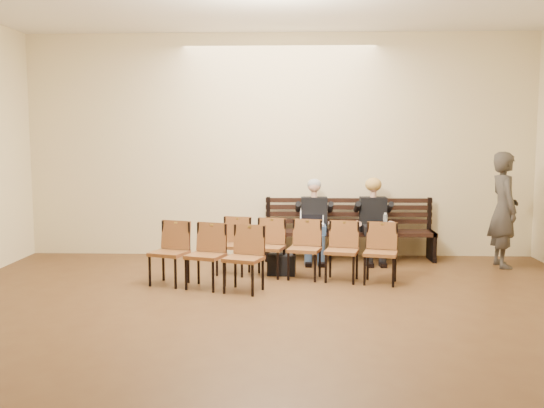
{
  "coord_description": "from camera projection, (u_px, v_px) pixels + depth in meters",
  "views": [
    {
      "loc": [
        0.22,
        -4.6,
        1.87
      ],
      "look_at": [
        -0.08,
        4.05,
        0.93
      ],
      "focal_mm": 40.0,
      "sensor_mm": 36.0,
      "label": 1
    }
  ],
  "objects": [
    {
      "name": "room_walls",
      "position": [
        268.0,
        61.0,
        5.29
      ],
      "size": [
        8.02,
        10.01,
        3.51
      ],
      "color": "beige",
      "rests_on": "ground"
    },
    {
      "name": "chair_row_back",
      "position": [
        205.0,
        256.0,
        7.54
      ],
      "size": [
        1.53,
        0.89,
        0.81
      ],
      "primitive_type": "cube",
      "rotation": [
        0.0,
        0.0,
        -0.32
      ],
      "color": "brown",
      "rests_on": "ground"
    },
    {
      "name": "chair_row_front",
      "position": [
        304.0,
        250.0,
        8.05
      ],
      "size": [
        2.45,
        0.99,
        0.79
      ],
      "primitive_type": "cube",
      "rotation": [
        0.0,
        0.0,
        -0.24
      ],
      "color": "brown",
      "rests_on": "ground"
    },
    {
      "name": "seated_man",
      "position": [
        314.0,
        223.0,
        9.2
      ],
      "size": [
        0.49,
        0.68,
        1.18
      ],
      "primitive_type": null,
      "color": "black",
      "rests_on": "ground"
    },
    {
      "name": "laptop",
      "position": [
        312.0,
        225.0,
        9.04
      ],
      "size": [
        0.38,
        0.31,
        0.26
      ],
      "primitive_type": "cube",
      "rotation": [
        0.0,
        0.0,
        -0.08
      ],
      "color": "silver",
      "rests_on": "bench"
    },
    {
      "name": "seated_woman",
      "position": [
        374.0,
        224.0,
        9.17
      ],
      "size": [
        0.5,
        0.69,
        1.15
      ],
      "primitive_type": null,
      "color": "black",
      "rests_on": "ground"
    },
    {
      "name": "bag",
      "position": [
        282.0,
        265.0,
        8.32
      ],
      "size": [
        0.39,
        0.28,
        0.28
      ],
      "primitive_type": "cube",
      "rotation": [
        0.0,
        0.0,
        -0.06
      ],
      "color": "black",
      "rests_on": "ground"
    },
    {
      "name": "water_bottle",
      "position": [
        385.0,
        228.0,
        8.87
      ],
      "size": [
        0.08,
        0.08,
        0.21
      ],
      "primitive_type": "cylinder",
      "rotation": [
        0.0,
        0.0,
        -0.2
      ],
      "color": "silver",
      "rests_on": "bench"
    },
    {
      "name": "passerby",
      "position": [
        504.0,
        201.0,
        8.74
      ],
      "size": [
        0.48,
        0.71,
        1.93
      ],
      "primitive_type": "imported",
      "rotation": [
        0.0,
        0.0,
        1.59
      ],
      "color": "#38332D",
      "rests_on": "ground"
    },
    {
      "name": "ground",
      "position": [
        264.0,
        376.0,
        4.78
      ],
      "size": [
        10.0,
        10.0,
        0.0
      ],
      "primitive_type": "plane",
      "color": "#52361C",
      "rests_on": "ground"
    },
    {
      "name": "bench",
      "position": [
        349.0,
        245.0,
        9.34
      ],
      "size": [
        2.6,
        0.9,
        0.45
      ],
      "primitive_type": "cube",
      "color": "black",
      "rests_on": "ground"
    }
  ]
}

